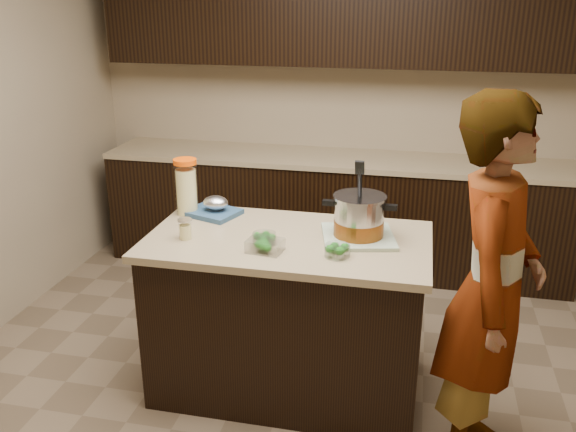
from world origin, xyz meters
name	(u,v)px	position (x,y,z in m)	size (l,w,h in m)	color
ground_plane	(288,384)	(0.00, 0.00, 0.00)	(4.00, 4.00, 0.00)	brown
room_shell	(288,78)	(0.00, 0.00, 1.71)	(4.04, 4.04, 2.72)	tan
back_cabinets	(336,150)	(0.00, 1.74, 0.94)	(3.60, 0.63, 2.33)	black
island	(288,314)	(0.00, 0.00, 0.45)	(1.46, 0.81, 0.90)	black
dish_towel	(358,236)	(0.36, 0.07, 0.91)	(0.36, 0.36, 0.02)	#5E8157
stock_pot	(359,218)	(0.36, 0.07, 1.01)	(0.38, 0.28, 0.38)	#B7B7BC
lemonade_pitcher	(186,189)	(-0.64, 0.23, 1.05)	(0.15, 0.15, 0.32)	#E4DB8B
mason_jar	(185,229)	(-0.51, -0.13, 0.95)	(0.07, 0.07, 0.12)	#E4DB8B
broccoli_tub_left	(264,239)	(-0.10, -0.10, 0.93)	(0.15, 0.15, 0.06)	silver
broccoli_tub_right	(337,251)	(0.28, -0.18, 0.93)	(0.14, 0.14, 0.06)	silver
broccoli_tub_rect	(265,246)	(-0.07, -0.19, 0.93)	(0.18, 0.14, 0.06)	silver
blue_tray	(214,209)	(-0.48, 0.25, 0.94)	(0.34, 0.30, 0.11)	navy
person	(491,292)	(0.98, -0.34, 0.87)	(0.64, 0.42, 1.74)	gray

